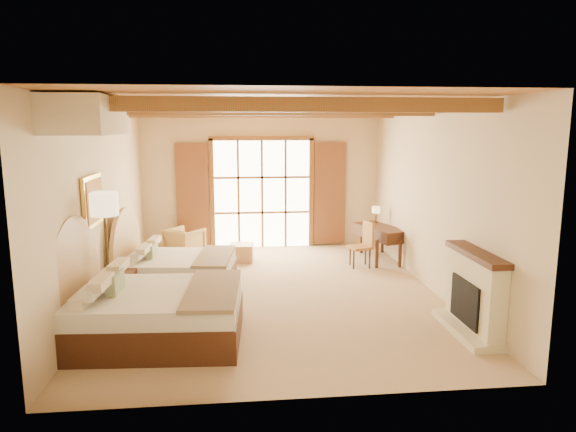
{
  "coord_description": "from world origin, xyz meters",
  "views": [
    {
      "loc": [
        -0.64,
        -8.44,
        2.83
      ],
      "look_at": [
        0.27,
        0.2,
        1.3
      ],
      "focal_mm": 32.0,
      "sensor_mm": 36.0,
      "label": 1
    }
  ],
  "objects": [
    {
      "name": "french_doors",
      "position": [
        0.0,
        3.44,
        1.25
      ],
      "size": [
        3.95,
        0.08,
        2.6
      ],
      "color": "white",
      "rests_on": "ground"
    },
    {
      "name": "painting",
      "position": [
        -2.7,
        -0.75,
        1.75
      ],
      "size": [
        0.06,
        0.95,
        0.75
      ],
      "color": "gold",
      "rests_on": "wall_left"
    },
    {
      "name": "bed_near",
      "position": [
        -1.87,
        -1.79,
        0.44
      ],
      "size": [
        2.33,
        1.82,
        1.47
      ],
      "rotation": [
        0.0,
        0.0,
        -0.06
      ],
      "color": "#3E2416",
      "rests_on": "floor"
    },
    {
      "name": "wall_right",
      "position": [
        2.75,
        0.0,
        1.6
      ],
      "size": [
        0.0,
        7.0,
        7.0
      ],
      "primitive_type": "plane",
      "rotation": [
        1.57,
        0.0,
        -1.57
      ],
      "color": "beige",
      "rests_on": "ground"
    },
    {
      "name": "armchair",
      "position": [
        -1.75,
        2.67,
        0.32
      ],
      "size": [
        0.97,
        0.97,
        0.64
      ],
      "primitive_type": "imported",
      "rotation": [
        0.0,
        0.0,
        -3.79
      ],
      "color": "tan",
      "rests_on": "floor"
    },
    {
      "name": "wall_back",
      "position": [
        0.0,
        3.5,
        1.6
      ],
      "size": [
        5.5,
        0.0,
        5.5
      ],
      "primitive_type": "plane",
      "rotation": [
        1.57,
        0.0,
        0.0
      ],
      "color": "beige",
      "rests_on": "ground"
    },
    {
      "name": "ottoman",
      "position": [
        -0.52,
        2.21,
        0.18
      ],
      "size": [
        0.54,
        0.54,
        0.36
      ],
      "primitive_type": "cube",
      "rotation": [
        0.0,
        0.0,
        -0.09
      ],
      "color": "tan",
      "rests_on": "floor"
    },
    {
      "name": "canopy_valance",
      "position": [
        -2.4,
        -2.0,
        2.95
      ],
      "size": [
        0.7,
        1.4,
        0.45
      ],
      "primitive_type": "cube",
      "color": "beige",
      "rests_on": "ceiling"
    },
    {
      "name": "bed_far",
      "position": [
        -1.79,
        0.42,
        0.38
      ],
      "size": [
        2.06,
        1.64,
        1.26
      ],
      "rotation": [
        0.0,
        0.0,
        -0.11
      ],
      "color": "#3E2416",
      "rests_on": "floor"
    },
    {
      "name": "desk",
      "position": [
        2.43,
        1.97,
        0.39
      ],
      "size": [
        0.97,
        1.45,
        0.72
      ],
      "rotation": [
        0.0,
        0.0,
        0.32
      ],
      "color": "#3E2416",
      "rests_on": "floor"
    },
    {
      "name": "ceiling",
      "position": [
        0.0,
        0.0,
        3.2
      ],
      "size": [
        7.0,
        7.0,
        0.0
      ],
      "primitive_type": "plane",
      "rotation": [
        3.14,
        0.0,
        0.0
      ],
      "color": "#BC7838",
      "rests_on": "ground"
    },
    {
      "name": "wall_left",
      "position": [
        -2.75,
        0.0,
        1.6
      ],
      "size": [
        0.0,
        7.0,
        7.0
      ],
      "primitive_type": "plane",
      "rotation": [
        1.57,
        0.0,
        1.57
      ],
      "color": "beige",
      "rests_on": "ground"
    },
    {
      "name": "desk_lamp",
      "position": [
        2.46,
        2.45,
        0.99
      ],
      "size": [
        0.18,
        0.18,
        0.35
      ],
      "color": "#3E3019",
      "rests_on": "desk"
    },
    {
      "name": "fireplace",
      "position": [
        2.6,
        -2.0,
        0.51
      ],
      "size": [
        0.46,
        1.4,
        1.16
      ],
      "color": "beige",
      "rests_on": "ground"
    },
    {
      "name": "floor",
      "position": [
        0.0,
        0.0,
        0.0
      ],
      "size": [
        7.0,
        7.0,
        0.0
      ],
      "primitive_type": "plane",
      "color": "tan",
      "rests_on": "ground"
    },
    {
      "name": "desk_chair",
      "position": [
        1.89,
        1.47,
        0.29
      ],
      "size": [
        0.5,
        0.49,
        0.92
      ],
      "rotation": [
        0.0,
        0.0,
        0.24
      ],
      "color": "olive",
      "rests_on": "floor"
    },
    {
      "name": "nightstand",
      "position": [
        -2.47,
        -0.34,
        0.28
      ],
      "size": [
        0.5,
        0.5,
        0.57
      ],
      "primitive_type": "cube",
      "rotation": [
        0.0,
        0.0,
        -0.05
      ],
      "color": "#3E2416",
      "rests_on": "floor"
    },
    {
      "name": "floor_lamp",
      "position": [
        -2.5,
        -0.97,
        1.61
      ],
      "size": [
        0.4,
        0.4,
        1.9
      ],
      "color": "#3E3019",
      "rests_on": "floor"
    },
    {
      "name": "ceiling_beams",
      "position": [
        0.0,
        0.0,
        3.08
      ],
      "size": [
        5.39,
        4.6,
        0.18
      ],
      "primitive_type": null,
      "color": "brown",
      "rests_on": "ceiling"
    }
  ]
}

